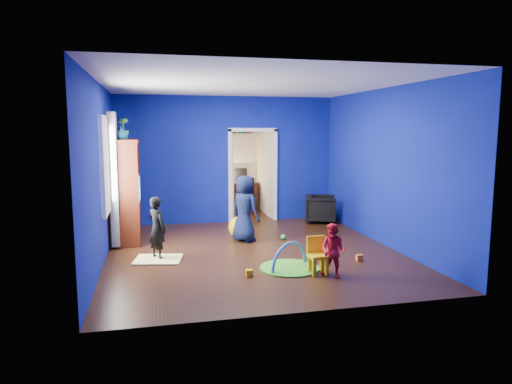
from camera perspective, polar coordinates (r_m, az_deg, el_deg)
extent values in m
cube|color=black|center=(8.11, -0.36, -7.51)|extent=(5.00, 5.50, 0.01)
cube|color=white|center=(7.86, -0.37, 13.35)|extent=(5.00, 5.50, 0.01)
cube|color=navy|center=(10.54, -3.62, 4.02)|extent=(5.00, 0.02, 2.90)
cube|color=navy|center=(5.22, 6.21, 0.16)|extent=(5.00, 0.02, 2.90)
cube|color=navy|center=(7.71, -18.84, 2.24)|extent=(0.02, 5.50, 2.90)
cube|color=navy|center=(8.74, 15.87, 2.97)|extent=(0.02, 5.50, 2.90)
imported|color=black|center=(10.70, 8.09, -2.10)|extent=(0.89, 0.88, 0.63)
imported|color=black|center=(7.74, -12.26, -4.43)|extent=(0.43, 0.46, 1.05)
imported|color=#0F1938|center=(8.75, -1.44, -2.08)|extent=(0.69, 0.75, 1.28)
imported|color=red|center=(6.77, 9.62, -7.24)|extent=(0.48, 0.49, 0.79)
imported|color=#0B525C|center=(8.67, -16.48, 7.01)|extent=(0.24, 0.24, 0.22)
imported|color=#388C33|center=(9.19, -16.31, 7.62)|extent=(0.30, 0.30, 0.40)
cube|color=#371509|center=(9.04, -16.11, 0.12)|extent=(0.58, 1.14, 1.96)
cube|color=silver|center=(9.04, -15.86, 0.37)|extent=(0.46, 0.70, 0.54)
cube|color=#F2E07A|center=(7.77, -12.14, -8.26)|extent=(0.85, 0.73, 0.03)
sphere|color=yellow|center=(9.06, -2.06, -4.43)|extent=(0.44, 0.44, 0.44)
cube|color=yellow|center=(6.93, 7.79, -8.10)|extent=(0.29, 0.29, 0.50)
cylinder|color=green|center=(7.19, 4.19, -9.44)|extent=(0.92, 0.92, 0.02)
torus|color=#3F8CD8|center=(7.19, 4.19, -9.38)|extent=(0.72, 0.49, 0.83)
cube|color=white|center=(8.04, -18.51, 3.19)|extent=(0.03, 0.95, 1.55)
cube|color=slate|center=(8.61, -17.32, 1.50)|extent=(0.14, 0.42, 2.40)
cube|color=white|center=(10.69, -0.43, 1.94)|extent=(1.16, 0.10, 2.10)
cube|color=#3D140A|center=(12.24, -1.95, -0.50)|extent=(0.88, 0.44, 0.75)
cube|color=black|center=(12.29, -2.07, 2.23)|extent=(0.40, 0.05, 0.32)
sphere|color=#FFD88C|center=(12.18, -3.31, 2.08)|extent=(0.14, 0.14, 0.14)
cube|color=black|center=(11.30, -1.03, -0.76)|extent=(0.40, 0.40, 0.92)
cube|color=white|center=(12.22, -2.09, 7.22)|extent=(0.88, 0.24, 0.04)
cube|color=orange|center=(7.76, 12.78, -8.02)|extent=(0.10, 0.08, 0.10)
sphere|color=blue|center=(9.36, 9.46, -5.18)|extent=(0.11, 0.11, 0.11)
cube|color=#EBA70C|center=(6.80, -0.86, -10.10)|extent=(0.10, 0.08, 0.10)
sphere|color=green|center=(8.99, 3.42, -5.63)|extent=(0.11, 0.11, 0.11)
cube|color=#D14EB7|center=(8.86, 7.76, -5.92)|extent=(0.10, 0.08, 0.10)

